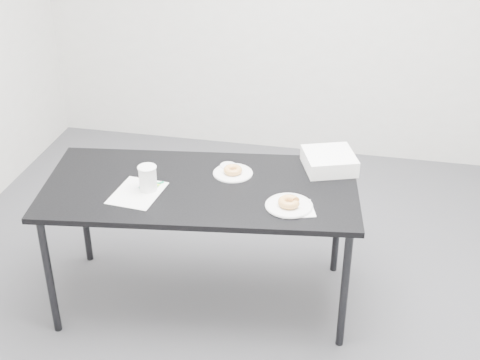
% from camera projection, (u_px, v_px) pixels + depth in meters
% --- Properties ---
extents(floor, '(4.00, 4.00, 0.00)m').
position_uv_depth(floor, '(238.00, 294.00, 4.00)').
color(floor, '#47464B').
rests_on(floor, ground).
extents(table, '(1.78, 1.01, 0.77)m').
position_uv_depth(table, '(201.00, 195.00, 3.62)').
color(table, black).
rests_on(table, floor).
extents(scorecard, '(0.27, 0.32, 0.00)m').
position_uv_depth(scorecard, '(137.00, 193.00, 3.53)').
color(scorecard, white).
rests_on(scorecard, table).
extents(logo_patch, '(0.05, 0.05, 0.00)m').
position_uv_depth(logo_patch, '(155.00, 185.00, 3.60)').
color(logo_patch, '#38912A').
rests_on(logo_patch, scorecard).
extents(pen, '(0.12, 0.09, 0.01)m').
position_uv_depth(pen, '(151.00, 185.00, 3.59)').
color(pen, '#0D9059').
rests_on(pen, scorecard).
extents(napkin, '(0.21, 0.21, 0.00)m').
position_uv_depth(napkin, '(297.00, 209.00, 3.39)').
color(napkin, white).
rests_on(napkin, table).
extents(plate_near, '(0.24, 0.24, 0.01)m').
position_uv_depth(plate_near, '(289.00, 206.00, 3.40)').
color(plate_near, silver).
rests_on(plate_near, napkin).
extents(donut_near, '(0.13, 0.13, 0.04)m').
position_uv_depth(donut_near, '(289.00, 202.00, 3.39)').
color(donut_near, '#C88D3F').
rests_on(donut_near, plate_near).
extents(plate_far, '(0.22, 0.22, 0.01)m').
position_uv_depth(plate_far, '(233.00, 173.00, 3.71)').
color(plate_far, silver).
rests_on(plate_far, table).
extents(donut_far, '(0.11, 0.11, 0.03)m').
position_uv_depth(donut_far, '(233.00, 170.00, 3.70)').
color(donut_far, '#C88D3F').
rests_on(donut_far, plate_far).
extents(coffee_cup, '(0.09, 0.09, 0.14)m').
position_uv_depth(coffee_cup, '(148.00, 178.00, 3.52)').
color(coffee_cup, white).
rests_on(coffee_cup, table).
extents(cup_lid, '(0.09, 0.09, 0.01)m').
position_uv_depth(cup_lid, '(228.00, 166.00, 3.78)').
color(cup_lid, silver).
rests_on(cup_lid, table).
extents(bakery_box, '(0.35, 0.35, 0.09)m').
position_uv_depth(bakery_box, '(329.00, 161.00, 3.75)').
color(bakery_box, white).
rests_on(bakery_box, table).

